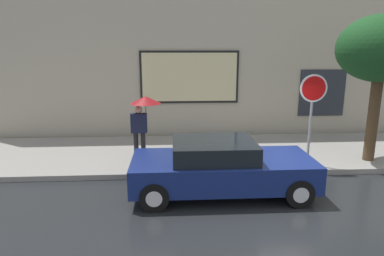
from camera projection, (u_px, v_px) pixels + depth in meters
ground_plane at (280, 191)px, 8.37m from camera, size 60.00×60.00×0.00m
sidewalk at (252, 152)px, 11.27m from camera, size 20.00×4.00×0.15m
building_facade at (240, 46)px, 12.91m from camera, size 20.00×0.67×7.00m
parked_car at (221, 167)px, 8.14m from camera, size 4.27×1.90×1.32m
fire_hydrant at (244, 148)px, 10.17m from camera, size 0.30×0.44×0.74m
pedestrian_with_umbrella at (143, 110)px, 10.04m from camera, size 0.91×0.91×1.90m
stop_sign at (312, 102)px, 9.41m from camera, size 0.76×0.10×2.58m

